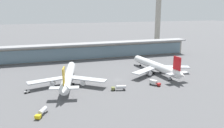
% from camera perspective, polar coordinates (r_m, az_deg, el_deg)
% --- Properties ---
extents(ground_plane, '(1200.00, 1200.00, 0.00)m').
position_cam_1_polar(ground_plane, '(155.38, 1.57, -3.97)').
color(ground_plane, '#515154').
extents(airliner_left_stand, '(48.00, 63.32, 16.99)m').
position_cam_1_polar(airliner_left_stand, '(147.08, -10.89, -3.08)').
color(airliner_left_stand, white).
rests_on(airliner_left_stand, ground).
extents(airliner_centre_stand, '(48.81, 63.83, 16.99)m').
position_cam_1_polar(airliner_centre_stand, '(172.86, 11.04, -0.53)').
color(airliner_centre_stand, white).
rests_on(airliner_centre_stand, ground).
extents(service_truck_near_nose_white, '(3.28, 2.60, 2.05)m').
position_cam_1_polar(service_truck_near_nose_white, '(140.47, -20.50, -6.48)').
color(service_truck_near_nose_white, silver).
rests_on(service_truck_near_nose_white, ground).
extents(service_truck_under_wing_olive, '(8.89, 4.22, 2.95)m').
position_cam_1_polar(service_truck_under_wing_olive, '(135.92, 1.82, -5.87)').
color(service_truck_under_wing_olive, olive).
rests_on(service_truck_under_wing_olive, ground).
extents(service_truck_mid_apron_yellow, '(5.93, 8.68, 2.95)m').
position_cam_1_polar(service_truck_mid_apron_yellow, '(110.33, -17.17, -11.38)').
color(service_truck_mid_apron_yellow, yellow).
rests_on(service_truck_mid_apron_yellow, ground).
extents(service_truck_by_tail_red, '(5.74, 7.44, 3.10)m').
position_cam_1_polar(service_truck_by_tail_red, '(146.98, 10.55, -4.57)').
color(service_truck_by_tail_red, '#B21E1E').
rests_on(service_truck_by_tail_red, ground).
extents(service_truck_on_taxiway_grey, '(3.33, 2.97, 2.05)m').
position_cam_1_polar(service_truck_on_taxiway_grey, '(159.27, 14.26, -3.63)').
color(service_truck_on_taxiway_grey, gray).
rests_on(service_truck_on_taxiway_grey, ground).
extents(terminal_building, '(195.28, 12.80, 15.20)m').
position_cam_1_polar(terminal_building, '(220.57, -4.60, 3.46)').
color(terminal_building, '#9E998E').
rests_on(terminal_building, ground).
extents(control_tower, '(12.00, 12.00, 77.61)m').
position_cam_1_polar(control_tower, '(283.98, 11.48, 12.53)').
color(control_tower, '#9E998E').
rests_on(control_tower, ground).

